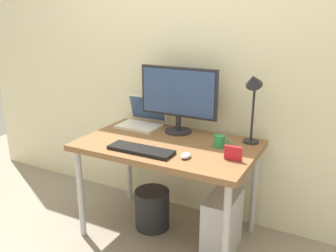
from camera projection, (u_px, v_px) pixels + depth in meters
ground_plane at (168, 233)px, 2.69m from camera, size 6.00×6.00×0.00m
back_wall at (195, 51)px, 2.67m from camera, size 4.40×0.04×2.60m
desk at (168, 152)px, 2.50m from camera, size 1.20×0.74×0.72m
monitor at (178, 96)px, 2.61m from camera, size 0.60×0.20×0.49m
laptop at (143, 119)px, 2.84m from camera, size 0.32×0.28×0.22m
desk_lamp at (253, 92)px, 2.35m from camera, size 0.11×0.16×0.50m
keyboard at (141, 150)px, 2.31m from camera, size 0.44×0.14×0.02m
mouse at (186, 155)px, 2.21m from camera, size 0.06×0.09×0.03m
coffee_mug at (220, 141)px, 2.39m from camera, size 0.11×0.07×0.08m
photo_frame at (233, 153)px, 2.16m from camera, size 0.11×0.02×0.09m
computer_tower at (222, 224)px, 2.43m from camera, size 0.18×0.36×0.42m
wastebasket at (152, 209)px, 2.73m from camera, size 0.26×0.26×0.30m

